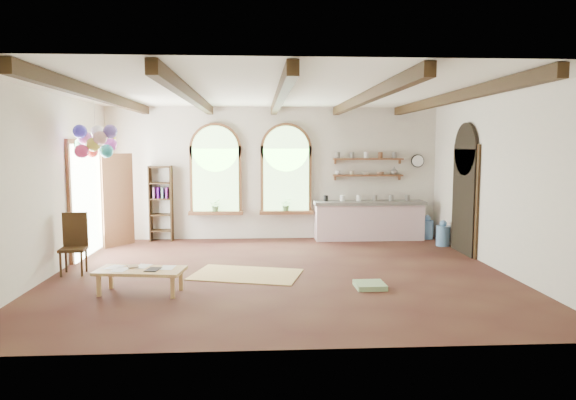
{
  "coord_description": "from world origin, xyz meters",
  "views": [
    {
      "loc": [
        -0.38,
        -9.0,
        2.26
      ],
      "look_at": [
        0.18,
        0.6,
        1.25
      ],
      "focal_mm": 32.0,
      "sensor_mm": 36.0,
      "label": 1
    }
  ],
  "objects": [
    {
      "name": "left_doorway",
      "position": [
        -3.95,
        1.8,
        1.15
      ],
      "size": [
        0.1,
        1.9,
        2.5
      ],
      "primitive_type": "cube",
      "color": "brown",
      "rests_on": "floor"
    },
    {
      "name": "floor_mat",
      "position": [
        -0.6,
        -0.11,
        0.01
      ],
      "size": [
        2.09,
        1.59,
        0.02
      ],
      "primitive_type": "cube",
      "rotation": [
        0.0,
        0.0,
        -0.27
      ],
      "color": "tan",
      "rests_on": "floor"
    },
    {
      "name": "ceiling_beams",
      "position": [
        0.0,
        0.0,
        3.1
      ],
      "size": [
        6.2,
        6.8,
        0.18
      ],
      "primitive_type": null,
      "color": "#362411",
      "rests_on": "ceiling"
    },
    {
      "name": "wall_shelf_lower",
      "position": [
        2.3,
        3.38,
        1.55
      ],
      "size": [
        1.7,
        0.24,
        0.04
      ],
      "primitive_type": "cube",
      "color": "brown",
      "rests_on": "wall_back"
    },
    {
      "name": "water_jug_a",
      "position": [
        3.75,
        3.2,
        0.25
      ],
      "size": [
        0.3,
        0.3,
        0.59
      ],
      "color": "#5585B7",
      "rests_on": "floor"
    },
    {
      "name": "side_chair",
      "position": [
        -3.65,
        0.14,
        0.31
      ],
      "size": [
        0.47,
        0.47,
        1.08
      ],
      "color": "#362411",
      "rests_on": "floor"
    },
    {
      "name": "window_right",
      "position": [
        0.3,
        3.43,
        1.63
      ],
      "size": [
        1.3,
        0.28,
        2.2
      ],
      "color": "brown",
      "rests_on": "floor"
    },
    {
      "name": "floor",
      "position": [
        0.0,
        0.0,
        0.0
      ],
      "size": [
        8.0,
        8.0,
        0.0
      ],
      "primitive_type": "plane",
      "color": "#4E2E20",
      "rests_on": "ground"
    },
    {
      "name": "coffee_table",
      "position": [
        -2.2,
        -1.15,
        0.33
      ],
      "size": [
        1.4,
        0.79,
        0.38
      ],
      "color": "tan",
      "rests_on": "floor"
    },
    {
      "name": "shelf_cup_b",
      "position": [
        1.9,
        3.38,
        1.62
      ],
      "size": [
        0.1,
        0.1,
        0.09
      ],
      "primitive_type": "imported",
      "color": "beige",
      "rests_on": "wall_shelf_lower"
    },
    {
      "name": "potted_plant_right",
      "position": [
        0.3,
        3.32,
        0.85
      ],
      "size": [
        0.27,
        0.23,
        0.3
      ],
      "primitive_type": "imported",
      "color": "#598C4C",
      "rests_on": "window_right"
    },
    {
      "name": "shelf_bowl_a",
      "position": [
        2.25,
        3.38,
        1.6
      ],
      "size": [
        0.22,
        0.22,
        0.05
      ],
      "primitive_type": "imported",
      "color": "beige",
      "rests_on": "wall_shelf_lower"
    },
    {
      "name": "right_doorway",
      "position": [
        3.95,
        1.5,
        1.1
      ],
      "size": [
        0.1,
        1.3,
        2.4
      ],
      "primitive_type": "cube",
      "color": "black",
      "rests_on": "floor"
    },
    {
      "name": "wall_shelf_upper",
      "position": [
        2.3,
        3.38,
        1.95
      ],
      "size": [
        1.7,
        0.24,
        0.04
      ],
      "primitive_type": "cube",
      "color": "brown",
      "rests_on": "wall_back"
    },
    {
      "name": "kitchen_counter",
      "position": [
        2.3,
        3.2,
        0.48
      ],
      "size": [
        2.68,
        0.62,
        0.94
      ],
      "color": "beige",
      "rests_on": "floor"
    },
    {
      "name": "table_book",
      "position": [
        -2.43,
        -1.02,
        0.39
      ],
      "size": [
        0.23,
        0.27,
        0.02
      ],
      "primitive_type": "imported",
      "rotation": [
        0.0,
        0.0,
        0.37
      ],
      "color": "olive",
      "rests_on": "coffee_table"
    },
    {
      "name": "floor_cushion",
      "position": [
        1.4,
        -1.06,
        0.04
      ],
      "size": [
        0.48,
        0.48,
        0.08
      ],
      "primitive_type": "cube",
      "rotation": [
        0.0,
        0.0,
        0.02
      ],
      "color": "gray",
      "rests_on": "floor"
    },
    {
      "name": "shelf_bowl_b",
      "position": [
        2.6,
        3.38,
        1.6
      ],
      "size": [
        0.2,
        0.2,
        0.06
      ],
      "primitive_type": "imported",
      "color": "#8C664C",
      "rests_on": "wall_shelf_lower"
    },
    {
      "name": "water_jug_b",
      "position": [
        3.82,
        2.3,
        0.25
      ],
      "size": [
        0.31,
        0.31,
        0.59
      ],
      "color": "#5585B7",
      "rests_on": "floor"
    },
    {
      "name": "window_left",
      "position": [
        -1.4,
        3.43,
        1.63
      ],
      "size": [
        1.3,
        0.28,
        2.2
      ],
      "color": "brown",
      "rests_on": "floor"
    },
    {
      "name": "potted_plant_left",
      "position": [
        -1.4,
        3.32,
        0.85
      ],
      "size": [
        0.27,
        0.23,
        0.3
      ],
      "primitive_type": "imported",
      "color": "#598C4C",
      "rests_on": "window_left"
    },
    {
      "name": "bookshelf",
      "position": [
        -2.7,
        3.32,
        0.9
      ],
      "size": [
        0.53,
        0.32,
        1.8
      ],
      "color": "#362411",
      "rests_on": "floor"
    },
    {
      "name": "shelf_cup_a",
      "position": [
        1.55,
        3.38,
        1.62
      ],
      "size": [
        0.12,
        0.1,
        0.1
      ],
      "primitive_type": "imported",
      "color": "white",
      "rests_on": "wall_shelf_lower"
    },
    {
      "name": "wall_clock",
      "position": [
        3.55,
        3.45,
        1.9
      ],
      "size": [
        0.32,
        0.04,
        0.32
      ],
      "primitive_type": "cylinder",
      "rotation": [
        1.57,
        0.0,
        0.0
      ],
      "color": "black",
      "rests_on": "wall_back"
    },
    {
      "name": "balloon_cluster",
      "position": [
        -3.4,
        0.8,
        2.35
      ],
      "size": [
        0.89,
        0.89,
        1.16
      ],
      "color": "white",
      "rests_on": "floor"
    },
    {
      "name": "shelf_vase",
      "position": [
        2.95,
        3.38,
        1.67
      ],
      "size": [
        0.18,
        0.18,
        0.19
      ],
      "primitive_type": "imported",
      "color": "slate",
      "rests_on": "wall_shelf_lower"
    },
    {
      "name": "tablet",
      "position": [
        -2.0,
        -1.21,
        0.38
      ],
      "size": [
        0.24,
        0.3,
        0.01
      ],
      "primitive_type": "cube",
      "rotation": [
        0.0,
        0.0,
        -0.19
      ],
      "color": "black",
      "rests_on": "coffee_table"
    }
  ]
}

